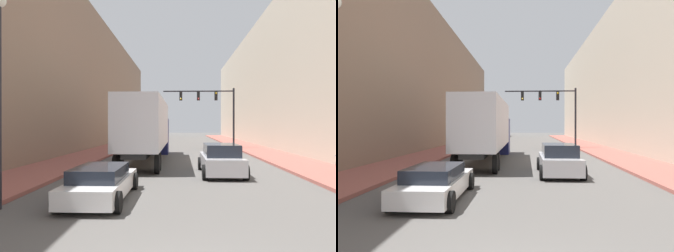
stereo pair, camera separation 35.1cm
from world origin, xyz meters
The scene contains 8 objects.
sidewalk_right centered at (7.36, 30.00, 0.07)m, with size 3.50×80.00×0.15m.
sidewalk_left centered at (-7.36, 30.00, 0.07)m, with size 3.50×80.00×0.15m.
building_right centered at (12.11, 30.00, 7.47)m, with size 6.00×80.00×14.95m.
building_left centered at (-12.11, 30.00, 7.40)m, with size 6.00×80.00×14.80m.
semi_truck centered at (-2.32, 18.21, 2.33)m, with size 2.42×14.28×4.10m.
sedan_car centered at (-2.73, 6.51, 0.57)m, with size 1.96×4.77×1.15m.
suv_car centered at (1.96, 12.19, 0.74)m, with size 2.09×4.73×1.56m.
traffic_signal_gantry centered at (3.43, 29.78, 4.56)m, with size 7.41×0.35×6.31m.
Camera 2 is at (0.28, -4.36, 2.51)m, focal length 35.00 mm.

